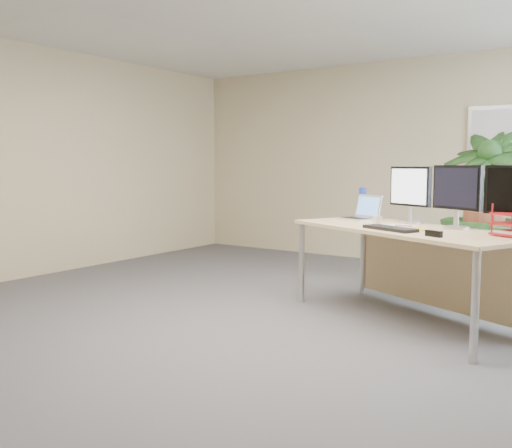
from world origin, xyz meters
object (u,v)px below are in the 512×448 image
Objects in this scene: monitor_right at (457,193)px; monitor_left at (410,191)px; floor_plant at (484,221)px; laptop at (362,213)px; desk at (418,247)px.

monitor_left is at bearing 154.47° from monitor_right.
floor_plant is 1.34m from laptop.
laptop is at bearing 163.43° from monitor_right.
monitor_left is at bearing 123.18° from desk.
monitor_right is (0.47, -0.23, 0.01)m from monitor_left.
monitor_right reaches higher than monitor_left.
laptop is at bearing -131.60° from floor_plant.
floor_plant reaches higher than laptop.
monitor_left is (-0.40, -1.06, 0.33)m from floor_plant.
monitor_right is (0.30, 0.04, 0.47)m from desk.
monitor_left is (-0.17, 0.26, 0.46)m from desk.
floor_plant is 2.96× the size of monitor_left.
monitor_left is 0.55m from laptop.
desk is 1.35m from floor_plant.
laptop is (-0.89, -1.00, 0.10)m from floor_plant.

